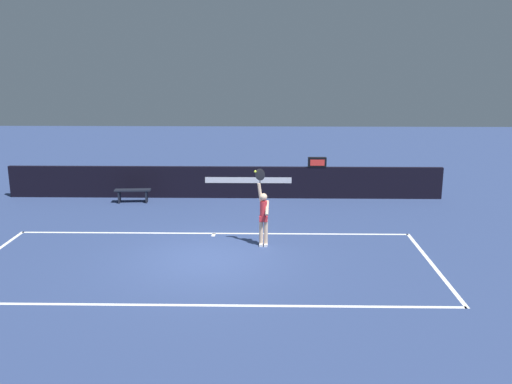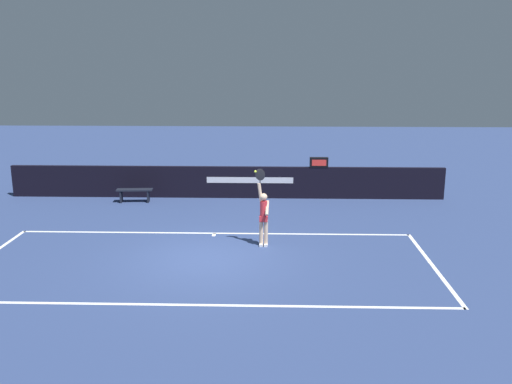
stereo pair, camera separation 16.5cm
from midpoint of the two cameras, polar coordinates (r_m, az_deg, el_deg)
ground_plane at (r=15.18m, az=-5.46°, el=-6.85°), size 60.00×60.00×0.00m
court_lines at (r=14.87m, az=-5.60°, el=-7.30°), size 12.15×5.25×0.00m
back_wall at (r=21.46m, az=-3.49°, el=1.01°), size 16.82×0.18×1.23m
speed_display at (r=21.31m, az=6.12°, el=3.08°), size 0.70×0.21×0.38m
tennis_player at (r=15.83m, az=0.47°, el=-2.36°), size 0.42×0.41×2.29m
tennis_ball at (r=15.53m, az=-0.38°, el=2.13°), size 0.07×0.07×0.07m
courtside_bench_near at (r=21.28m, az=-12.83°, el=-0.08°), size 1.36×0.46×0.51m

